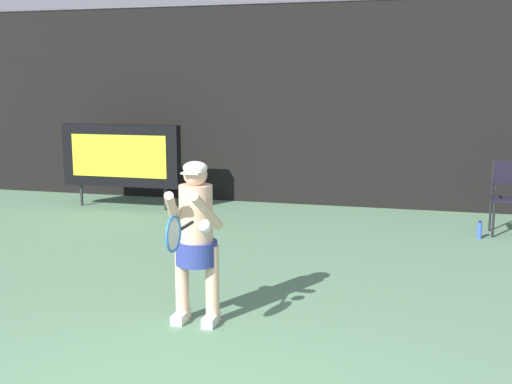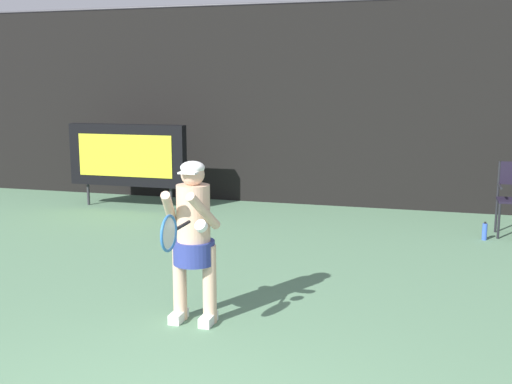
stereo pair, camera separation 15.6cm
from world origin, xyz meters
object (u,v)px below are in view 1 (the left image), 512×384
at_px(umpire_chair, 510,193).
at_px(tennis_racket, 175,233).
at_px(scoreboard, 121,156).
at_px(water_bottle, 479,230).
at_px(tennis_player, 196,235).

height_order(umpire_chair, tennis_racket, tennis_racket).
distance_m(scoreboard, water_bottle, 6.12).
bearing_deg(umpire_chair, tennis_racket, -123.03).
distance_m(scoreboard, tennis_player, 5.71).
relative_size(tennis_player, tennis_racket, 2.54).
distance_m(umpire_chair, water_bottle, 0.77).
bearing_deg(umpire_chair, water_bottle, -137.30).
distance_m(water_bottle, tennis_racket, 5.50).
relative_size(scoreboard, tennis_racket, 3.65).
relative_size(scoreboard, water_bottle, 8.30).
relative_size(umpire_chair, tennis_player, 0.71).
height_order(umpire_chair, water_bottle, umpire_chair).
bearing_deg(umpire_chair, tennis_player, -126.93).
distance_m(tennis_player, tennis_racket, 0.65).
bearing_deg(tennis_racket, water_bottle, 51.22).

